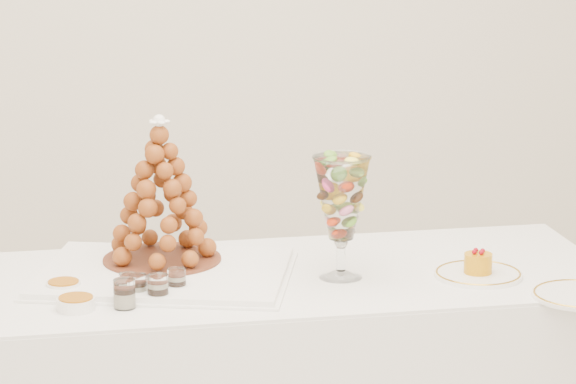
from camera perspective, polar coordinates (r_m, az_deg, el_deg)
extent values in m
cube|color=silver|center=(1.33, 9.82, -4.32)|extent=(4.50, 0.04, 2.80)
cube|color=white|center=(3.73, -0.41, -3.55)|extent=(1.86, 0.82, 0.01)
cube|color=white|center=(3.72, -5.22, -3.41)|extent=(0.76, 0.64, 0.02)
cylinder|color=white|center=(3.71, 2.22, -3.44)|extent=(0.12, 0.12, 0.02)
cylinder|color=white|center=(3.70, 2.23, -2.70)|extent=(0.02, 0.02, 0.08)
sphere|color=white|center=(3.68, 2.23, -2.09)|extent=(0.04, 0.04, 0.04)
cylinder|color=white|center=(3.75, 7.96, -3.44)|extent=(0.24, 0.24, 0.01)
cylinder|color=white|center=(3.57, -6.71, -3.88)|extent=(0.05, 0.05, 0.06)
cylinder|color=white|center=(3.55, -6.29, -3.95)|extent=(0.05, 0.05, 0.06)
cylinder|color=white|center=(3.58, -4.68, -3.73)|extent=(0.05, 0.05, 0.07)
cylinder|color=white|center=(3.48, -6.86, -4.25)|extent=(0.07, 0.07, 0.08)
cylinder|color=white|center=(3.51, -5.46, -4.04)|extent=(0.06, 0.06, 0.07)
cylinder|color=white|center=(3.63, -9.37, -3.96)|extent=(0.09, 0.09, 0.03)
cylinder|color=white|center=(3.49, -8.86, -4.65)|extent=(0.10, 0.10, 0.03)
cylinder|color=brown|center=(3.80, -5.29, -2.81)|extent=(0.33, 0.33, 0.01)
cone|color=brown|center=(3.75, -5.35, 0.13)|extent=(0.31, 0.31, 0.39)
sphere|color=white|center=(3.71, -5.42, 2.92)|extent=(0.04, 0.04, 0.04)
cylinder|color=orange|center=(3.74, 7.96, -2.97)|extent=(0.08, 0.08, 0.05)
sphere|color=maroon|center=(3.74, 8.15, -2.45)|extent=(0.01, 0.01, 0.01)
sphere|color=maroon|center=(3.74, 7.86, -2.42)|extent=(0.01, 0.01, 0.01)
sphere|color=maroon|center=(3.72, 7.80, -2.50)|extent=(0.01, 0.01, 0.01)
sphere|color=maroon|center=(3.72, 8.09, -2.53)|extent=(0.01, 0.01, 0.01)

